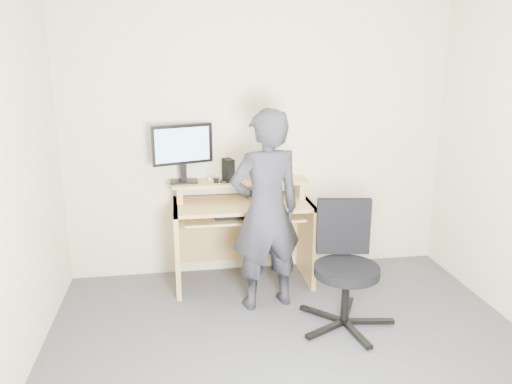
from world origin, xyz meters
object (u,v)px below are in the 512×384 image
object	(u,v)px
desk	(242,221)
monitor	(183,148)
person	(266,211)
office_chair	(345,261)

from	to	relation	value
desk	monitor	bearing A→B (deg)	171.70
monitor	person	size ratio (longest dim) A/B	0.32
monitor	person	xyz separation A→B (m)	(0.62, -0.61, -0.41)
desk	monitor	distance (m)	0.84
person	monitor	bearing A→B (deg)	-56.57
monitor	office_chair	size ratio (longest dim) A/B	0.57
desk	person	bearing A→B (deg)	-76.99
office_chair	desk	bearing A→B (deg)	135.11
desk	monitor	world-z (taller)	monitor
desk	office_chair	size ratio (longest dim) A/B	1.30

